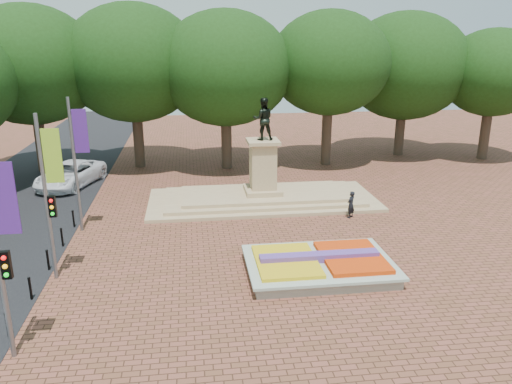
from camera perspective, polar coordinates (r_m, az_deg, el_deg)
The scene contains 8 objects.
ground at distance 23.69m, azimuth 3.61°, elevation -7.17°, with size 90.00×90.00×0.00m, color brown.
flower_bed at distance 21.98m, azimuth 7.29°, elevation -8.23°, with size 6.30×4.30×0.91m.
monument at distance 30.77m, azimuth 0.78°, elevation 0.46°, with size 14.00×6.00×6.40m.
tree_row_back at distance 39.81m, azimuth 2.08°, elevation 12.79°, with size 44.80×8.80×10.43m.
banner_poles at distance 21.48m, azimuth -22.84°, elevation -0.10°, with size 0.88×11.17×7.00m.
bollard_row at distance 22.63m, azimuth -23.51°, elevation -8.43°, with size 0.12×13.12×0.98m.
van at distance 36.35m, azimuth -20.45°, elevation 1.90°, with size 2.74×5.94×1.65m, color white.
pedestrian at distance 28.56m, azimuth 10.79°, elevation -1.42°, with size 0.57×0.37×1.56m, color black.
Camera 1 is at (-4.31, -21.13, 9.80)m, focal length 35.00 mm.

